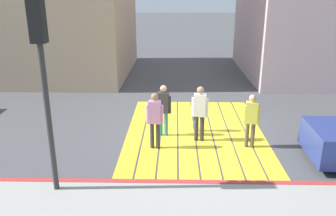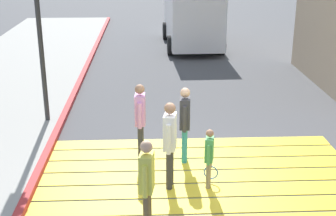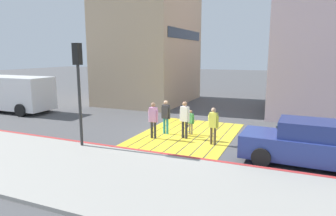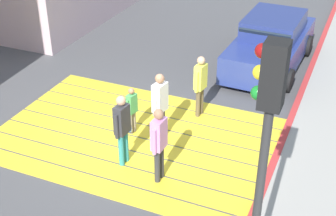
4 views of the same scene
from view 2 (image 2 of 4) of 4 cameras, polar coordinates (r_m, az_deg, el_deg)
ground_plane at (r=9.32m, az=4.04°, el=-9.11°), size 120.00×120.00×0.00m
crosswalk_stripes at (r=9.32m, az=4.04°, el=-9.08°), size 6.40×4.35×0.01m
curb_painted at (r=9.50m, az=-16.07°, el=-8.88°), size 0.16×40.00×0.13m
van_down_street at (r=20.91m, az=2.93°, el=10.93°), size 2.45×5.25×2.35m
traffic_light_corner at (r=11.79m, az=-15.49°, el=11.99°), size 0.39×0.28×4.24m
pedestrian_adult_lead at (r=9.96m, az=-3.38°, el=-0.98°), size 0.23×0.49×1.67m
pedestrian_adult_trailing at (r=7.47m, az=-2.58°, el=-8.73°), size 0.25×0.47×1.61m
pedestrian_adult_side at (r=8.75m, az=0.23°, el=-3.80°), size 0.28×0.50×1.71m
pedestrian_teen_behind at (r=9.80m, az=2.06°, el=-1.40°), size 0.25×0.48×1.65m
pedestrian_child_with_racket at (r=8.92m, az=5.02°, el=-5.75°), size 0.31×0.38×1.19m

